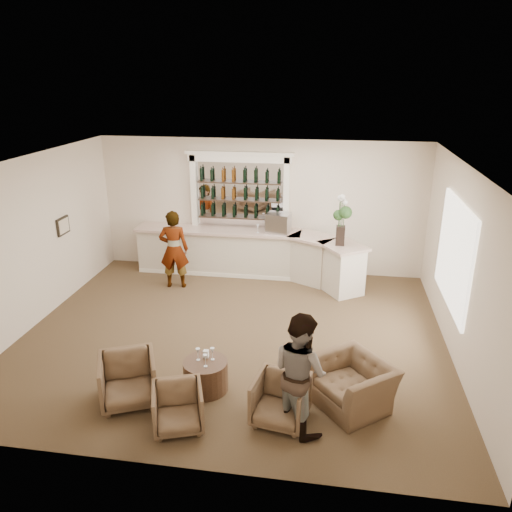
{
  "coord_description": "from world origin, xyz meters",
  "views": [
    {
      "loc": [
        1.78,
        -8.35,
        4.76
      ],
      "look_at": [
        0.31,
        0.9,
        1.31
      ],
      "focal_mm": 35.0,
      "sensor_mm": 36.0,
      "label": 1
    }
  ],
  "objects_px": {
    "sommelier": "(174,249)",
    "armchair_far": "(352,384)",
    "armchair_center": "(178,407)",
    "bar_counter": "(251,254)",
    "guest": "(300,372)",
    "armchair_left": "(128,380)",
    "cocktail_table": "(206,375)",
    "armchair_right": "(281,400)",
    "flower_vase": "(341,217)",
    "espresso_machine": "(278,223)"
  },
  "relations": [
    {
      "from": "cocktail_table",
      "to": "bar_counter",
      "type": "bearing_deg",
      "value": 91.09
    },
    {
      "from": "cocktail_table",
      "to": "sommelier",
      "type": "xyz_separation_m",
      "value": [
        -1.73,
        3.88,
        0.67
      ]
    },
    {
      "from": "guest",
      "to": "armchair_right",
      "type": "xyz_separation_m",
      "value": [
        -0.27,
        0.06,
        -0.54
      ]
    },
    {
      "from": "guest",
      "to": "espresso_machine",
      "type": "height_order",
      "value": "guest"
    },
    {
      "from": "armchair_right",
      "to": "armchair_far",
      "type": "height_order",
      "value": "armchair_far"
    },
    {
      "from": "bar_counter",
      "to": "sommelier",
      "type": "relative_size",
      "value": 3.1
    },
    {
      "from": "armchair_center",
      "to": "sommelier",
      "type": "bearing_deg",
      "value": 88.52
    },
    {
      "from": "armchair_center",
      "to": "armchair_far",
      "type": "height_order",
      "value": "armchair_far"
    },
    {
      "from": "sommelier",
      "to": "armchair_center",
      "type": "xyz_separation_m",
      "value": [
        1.57,
        -4.82,
        -0.6
      ]
    },
    {
      "from": "armchair_right",
      "to": "armchair_far",
      "type": "xyz_separation_m",
      "value": [
        1.02,
        0.55,
        0.01
      ]
    },
    {
      "from": "sommelier",
      "to": "bar_counter",
      "type": "bearing_deg",
      "value": -159.47
    },
    {
      "from": "armchair_center",
      "to": "guest",
      "type": "bearing_deg",
      "value": -9.53
    },
    {
      "from": "espresso_machine",
      "to": "flower_vase",
      "type": "bearing_deg",
      "value": -16.37
    },
    {
      "from": "guest",
      "to": "armchair_right",
      "type": "bearing_deg",
      "value": 32.82
    },
    {
      "from": "bar_counter",
      "to": "sommelier",
      "type": "distance_m",
      "value": 1.91
    },
    {
      "from": "cocktail_table",
      "to": "armchair_right",
      "type": "height_order",
      "value": "armchair_right"
    },
    {
      "from": "sommelier",
      "to": "armchair_far",
      "type": "relative_size",
      "value": 1.65
    },
    {
      "from": "sommelier",
      "to": "armchair_center",
      "type": "distance_m",
      "value": 5.1
    },
    {
      "from": "armchair_left",
      "to": "armchair_far",
      "type": "height_order",
      "value": "armchair_left"
    },
    {
      "from": "sommelier",
      "to": "armchair_far",
      "type": "distance_m",
      "value": 5.62
    },
    {
      "from": "guest",
      "to": "armchair_center",
      "type": "xyz_separation_m",
      "value": [
        -1.68,
        -0.3,
        -0.56
      ]
    },
    {
      "from": "armchair_left",
      "to": "flower_vase",
      "type": "bearing_deg",
      "value": 32.18
    },
    {
      "from": "cocktail_table",
      "to": "guest",
      "type": "distance_m",
      "value": 1.77
    },
    {
      "from": "armchair_far",
      "to": "armchair_left",
      "type": "bearing_deg",
      "value": -121.69
    },
    {
      "from": "espresso_machine",
      "to": "flower_vase",
      "type": "distance_m",
      "value": 1.67
    },
    {
      "from": "espresso_machine",
      "to": "flower_vase",
      "type": "height_order",
      "value": "flower_vase"
    },
    {
      "from": "cocktail_table",
      "to": "armchair_right",
      "type": "xyz_separation_m",
      "value": [
        1.26,
        -0.58,
        0.1
      ]
    },
    {
      "from": "bar_counter",
      "to": "guest",
      "type": "relative_size",
      "value": 3.22
    },
    {
      "from": "sommelier",
      "to": "armchair_left",
      "type": "xyz_separation_m",
      "value": [
        0.65,
        -4.37,
        -0.54
      ]
    },
    {
      "from": "cocktail_table",
      "to": "armchair_right",
      "type": "distance_m",
      "value": 1.39
    },
    {
      "from": "bar_counter",
      "to": "flower_vase",
      "type": "bearing_deg",
      "value": -16.16
    },
    {
      "from": "armchair_far",
      "to": "espresso_machine",
      "type": "bearing_deg",
      "value": 159.6
    },
    {
      "from": "bar_counter",
      "to": "cocktail_table",
      "type": "xyz_separation_m",
      "value": [
        0.09,
        -4.79,
        -0.32
      ]
    },
    {
      "from": "bar_counter",
      "to": "sommelier",
      "type": "height_order",
      "value": "sommelier"
    },
    {
      "from": "cocktail_table",
      "to": "sommelier",
      "type": "distance_m",
      "value": 4.3
    },
    {
      "from": "armchair_left",
      "to": "guest",
      "type": "bearing_deg",
      "value": -27.31
    },
    {
      "from": "armchair_left",
      "to": "cocktail_table",
      "type": "bearing_deg",
      "value": 0.48
    },
    {
      "from": "armchair_left",
      "to": "armchair_right",
      "type": "bearing_deg",
      "value": -26.17
    },
    {
      "from": "cocktail_table",
      "to": "espresso_machine",
      "type": "xyz_separation_m",
      "value": [
        0.58,
        4.86,
        1.13
      ]
    },
    {
      "from": "cocktail_table",
      "to": "flower_vase",
      "type": "xyz_separation_m",
      "value": [
        2.04,
        4.17,
        1.54
      ]
    },
    {
      "from": "armchair_center",
      "to": "armchair_right",
      "type": "xyz_separation_m",
      "value": [
        1.42,
        0.36,
        0.03
      ]
    },
    {
      "from": "guest",
      "to": "armchair_left",
      "type": "xyz_separation_m",
      "value": [
        -2.61,
        0.15,
        -0.5
      ]
    },
    {
      "from": "bar_counter",
      "to": "guest",
      "type": "bearing_deg",
      "value": -73.45
    },
    {
      "from": "cocktail_table",
      "to": "armchair_left",
      "type": "relative_size",
      "value": 0.84
    },
    {
      "from": "sommelier",
      "to": "armchair_center",
      "type": "height_order",
      "value": "sommelier"
    },
    {
      "from": "espresso_machine",
      "to": "sommelier",
      "type": "bearing_deg",
      "value": -148.01
    },
    {
      "from": "armchair_far",
      "to": "flower_vase",
      "type": "xyz_separation_m",
      "value": [
        -0.23,
        4.21,
        1.42
      ]
    },
    {
      "from": "espresso_machine",
      "to": "armchair_far",
      "type": "bearing_deg",
      "value": -62.02
    },
    {
      "from": "bar_counter",
      "to": "sommelier",
      "type": "xyz_separation_m",
      "value": [
        -1.64,
        -0.91,
        0.35
      ]
    },
    {
      "from": "sommelier",
      "to": "flower_vase",
      "type": "xyz_separation_m",
      "value": [
        3.77,
        0.3,
        0.86
      ]
    }
  ]
}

